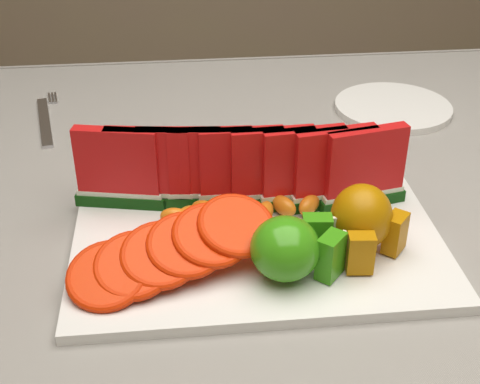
% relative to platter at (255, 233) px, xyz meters
% --- Properties ---
extents(table, '(1.40, 0.90, 0.75)m').
position_rel_platter_xyz_m(table, '(0.05, 0.06, -0.11)').
color(table, '#4E2D1A').
rests_on(table, ground).
extents(tablecloth, '(1.53, 1.03, 0.20)m').
position_rel_platter_xyz_m(tablecloth, '(0.05, 0.06, -0.05)').
color(tablecloth, slate).
rests_on(tablecloth, table).
extents(platter, '(0.40, 0.30, 0.01)m').
position_rel_platter_xyz_m(platter, '(0.00, 0.00, 0.00)').
color(platter, silver).
rests_on(platter, tablecloth).
extents(apple_cluster, '(0.11, 0.09, 0.06)m').
position_rel_platter_xyz_m(apple_cluster, '(0.03, -0.08, 0.04)').
color(apple_cluster, '#237E08').
rests_on(apple_cluster, platter).
extents(pear_cluster, '(0.09, 0.09, 0.07)m').
position_rel_platter_xyz_m(pear_cluster, '(0.11, -0.05, 0.04)').
color(pear_cluster, '#A88F09').
rests_on(pear_cluster, platter).
extents(side_plate, '(0.22, 0.22, 0.01)m').
position_rel_platter_xyz_m(side_plate, '(0.26, 0.32, -0.00)').
color(side_plate, silver).
rests_on(side_plate, tablecloth).
extents(fork, '(0.05, 0.19, 0.00)m').
position_rel_platter_xyz_m(fork, '(-0.28, 0.33, -0.00)').
color(fork, silver).
rests_on(fork, tablecloth).
extents(watermelon_row, '(0.39, 0.07, 0.10)m').
position_rel_platter_xyz_m(watermelon_row, '(-0.01, 0.05, 0.05)').
color(watermelon_row, '#0C330D').
rests_on(watermelon_row, platter).
extents(orange_fan_front, '(0.23, 0.14, 0.06)m').
position_rel_platter_xyz_m(orange_fan_front, '(-0.09, -0.07, 0.03)').
color(orange_fan_front, '#D54B00').
rests_on(orange_fan_front, platter).
extents(orange_fan_back, '(0.33, 0.10, 0.04)m').
position_rel_platter_xyz_m(orange_fan_back, '(0.00, 0.13, 0.03)').
color(orange_fan_back, '#D54B00').
rests_on(orange_fan_back, platter).
extents(tangerine_segments, '(0.19, 0.06, 0.02)m').
position_rel_platter_xyz_m(tangerine_segments, '(-0.02, 0.02, 0.02)').
color(tangerine_segments, orange).
rests_on(tangerine_segments, platter).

